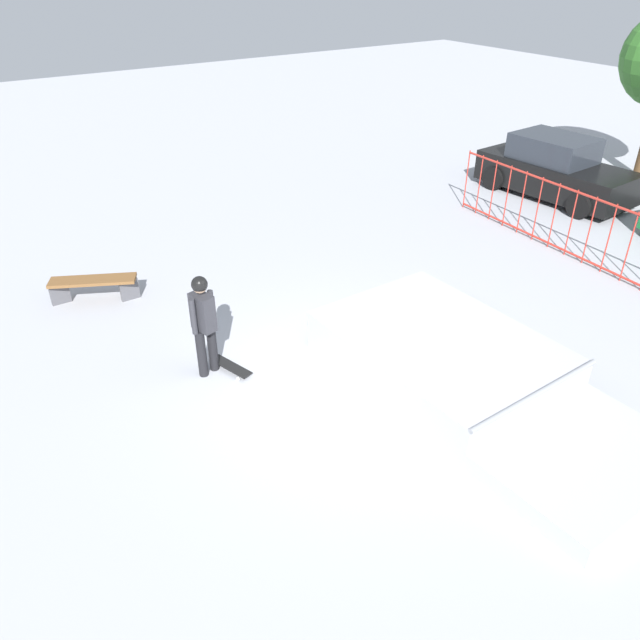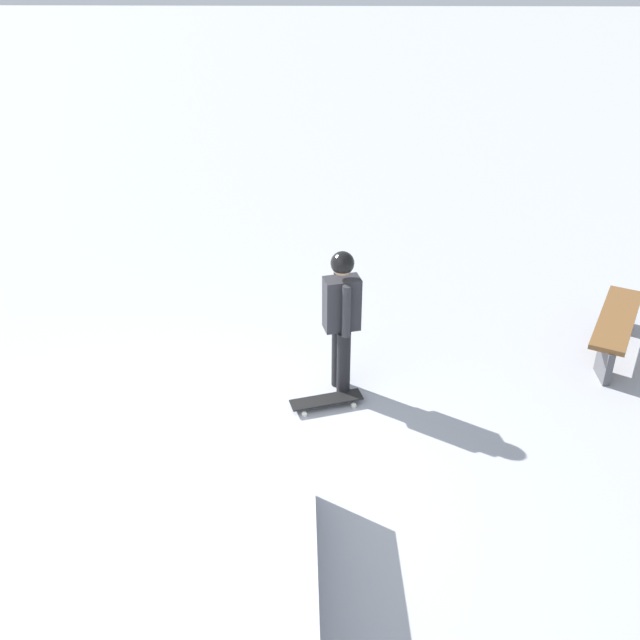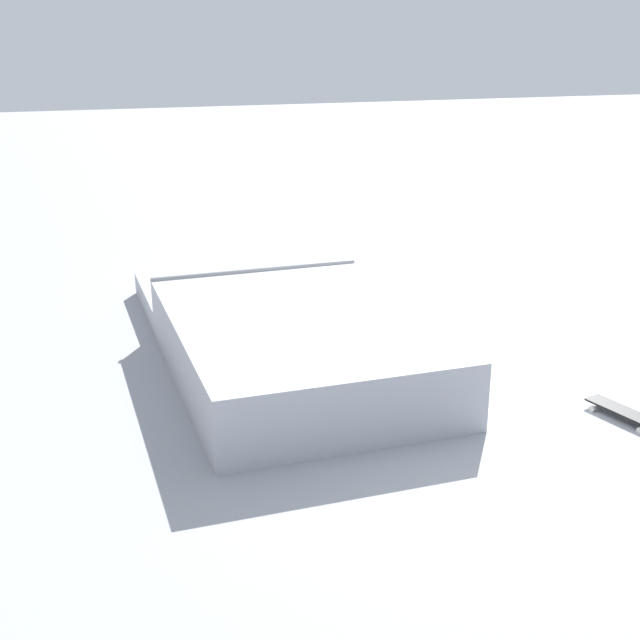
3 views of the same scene
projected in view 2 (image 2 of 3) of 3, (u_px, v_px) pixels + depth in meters
The scene contains 5 objects.
ground_plane at pixel (186, 495), 7.28m from camera, with size 60.00×60.00×0.00m, color #A8AAB2.
skate_ramp at pixel (23, 588), 5.95m from camera, with size 5.50×2.81×0.74m.
skater at pixel (342, 313), 8.25m from camera, with size 0.42×0.43×1.73m.
skateboard at pixel (326, 400), 8.45m from camera, with size 0.82×0.43×0.09m.
park_bench at pixel (615, 325), 9.28m from camera, with size 1.06×1.61×0.48m.
Camera 2 is at (-1.33, 5.41, 5.12)m, focal length 43.22 mm.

